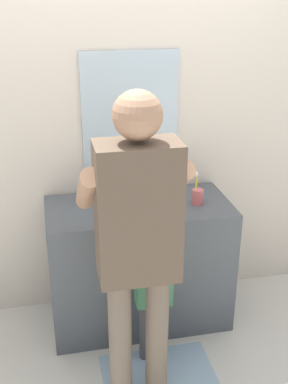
# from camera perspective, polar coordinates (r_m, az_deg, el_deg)

# --- Properties ---
(ground_plane) EXTENTS (14.00, 14.00, 0.00)m
(ground_plane) POSITION_cam_1_polar(r_m,az_deg,el_deg) (3.16, 0.59, -17.81)
(ground_plane) COLOR silver
(back_wall) EXTENTS (4.40, 0.10, 2.70)m
(back_wall) POSITION_cam_1_polar(r_m,az_deg,el_deg) (3.08, -1.83, 9.59)
(back_wall) COLOR beige
(back_wall) RESTS_ON ground
(vanity_cabinet) EXTENTS (1.14, 0.54, 0.84)m
(vanity_cabinet) POSITION_cam_1_polar(r_m,az_deg,el_deg) (3.15, -0.57, -8.53)
(vanity_cabinet) COLOR #4C5156
(vanity_cabinet) RESTS_ON ground
(sink_basin) EXTENTS (0.36, 0.36, 0.11)m
(sink_basin) POSITION_cam_1_polar(r_m,az_deg,el_deg) (2.91, -0.53, -0.75)
(sink_basin) COLOR silver
(sink_basin) RESTS_ON vanity_cabinet
(faucet) EXTENTS (0.18, 0.14, 0.18)m
(faucet) POSITION_cam_1_polar(r_m,az_deg,el_deg) (3.10, -1.33, 1.26)
(faucet) COLOR #B7BABF
(faucet) RESTS_ON vanity_cabinet
(toothbrush_cup) EXTENTS (0.07, 0.07, 0.21)m
(toothbrush_cup) POSITION_cam_1_polar(r_m,az_deg,el_deg) (2.97, 6.38, -0.49)
(toothbrush_cup) COLOR #D86666
(toothbrush_cup) RESTS_ON vanity_cabinet
(bath_mat) EXTENTS (0.64, 0.40, 0.02)m
(bath_mat) POSITION_cam_1_polar(r_m,az_deg,el_deg) (2.97, 1.70, -20.75)
(bath_mat) COLOR #99B7CC
(bath_mat) RESTS_ON ground
(child_toddler) EXTENTS (0.27, 0.27, 0.89)m
(child_toddler) POSITION_cam_1_polar(r_m,az_deg,el_deg) (2.76, 1.10, -10.82)
(child_toddler) COLOR #47474C
(child_toddler) RESTS_ON ground
(adult_parent) EXTENTS (0.52, 0.55, 1.68)m
(adult_parent) POSITION_cam_1_polar(r_m,az_deg,el_deg) (2.27, -0.78, -4.71)
(adult_parent) COLOR #6B5B4C
(adult_parent) RESTS_ON ground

